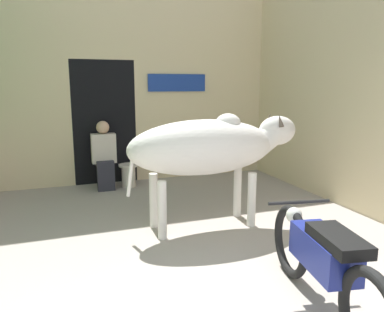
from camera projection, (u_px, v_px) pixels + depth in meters
The scene contains 6 objects.
wall_back_with_doorway at pixel (119, 88), 7.08m from camera, with size 5.47×0.93×4.09m.
wall_right_with_door at pixel (364, 71), 5.27m from camera, with size 0.22×5.39×4.09m.
cow at pixel (210, 147), 4.75m from camera, with size 2.34×0.75×1.47m.
motorcycle_near at pixel (323, 261), 2.97m from camera, with size 0.60×1.92×0.80m.
shopkeeper_seated at pixel (104, 154), 6.56m from camera, with size 0.42×0.34×1.21m.
plastic_stool at pixel (129, 175), 6.77m from camera, with size 0.35×0.35×0.42m.
Camera 1 is at (-1.27, -1.62, 1.83)m, focal length 35.00 mm.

